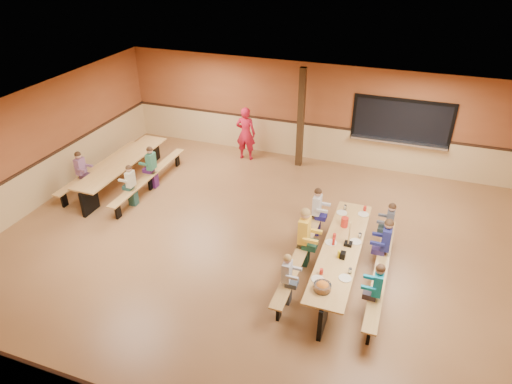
% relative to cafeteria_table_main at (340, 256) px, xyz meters
% --- Properties ---
extents(ground, '(12.00, 12.00, 0.00)m').
position_rel_cafeteria_table_main_xyz_m(ground, '(-1.95, 0.38, -0.53)').
color(ground, brown).
rests_on(ground, ground).
extents(room_envelope, '(12.04, 10.04, 3.02)m').
position_rel_cafeteria_table_main_xyz_m(room_envelope, '(-1.95, 0.38, 0.16)').
color(room_envelope, '#96512B').
rests_on(room_envelope, ground).
extents(kitchen_pass_through, '(2.78, 0.28, 1.38)m').
position_rel_cafeteria_table_main_xyz_m(kitchen_pass_through, '(0.65, 5.34, 0.96)').
color(kitchen_pass_through, black).
rests_on(kitchen_pass_through, ground).
extents(structural_post, '(0.18, 0.18, 3.00)m').
position_rel_cafeteria_table_main_xyz_m(structural_post, '(-2.15, 4.78, 0.97)').
color(structural_post, black).
rests_on(structural_post, ground).
extents(cafeteria_table_main, '(1.91, 3.70, 0.74)m').
position_rel_cafeteria_table_main_xyz_m(cafeteria_table_main, '(0.00, 0.00, 0.00)').
color(cafeteria_table_main, tan).
rests_on(cafeteria_table_main, ground).
extents(cafeteria_table_second, '(1.91, 3.70, 0.74)m').
position_rel_cafeteria_table_main_xyz_m(cafeteria_table_second, '(-6.46, 1.90, 0.00)').
color(cafeteria_table_second, tan).
rests_on(cafeteria_table_second, ground).
extents(seated_child_white_left, '(0.33, 0.27, 1.13)m').
position_rel_cafeteria_table_main_xyz_m(seated_child_white_left, '(-0.83, -1.09, 0.04)').
color(seated_child_white_left, '#BBBCC2').
rests_on(seated_child_white_left, ground).
extents(seated_adult_yellow, '(0.45, 0.37, 1.37)m').
position_rel_cafeteria_table_main_xyz_m(seated_adult_yellow, '(-0.83, 0.18, 0.16)').
color(seated_adult_yellow, yellow).
rests_on(seated_adult_yellow, ground).
extents(seated_child_grey_left, '(0.37, 0.30, 1.21)m').
position_rel_cafeteria_table_main_xyz_m(seated_child_grey_left, '(-0.83, 1.36, 0.08)').
color(seated_child_grey_left, silver).
rests_on(seated_child_grey_left, ground).
extents(seated_child_teal_right, '(0.36, 0.30, 1.20)m').
position_rel_cafeteria_table_main_xyz_m(seated_child_teal_right, '(0.83, -0.89, 0.07)').
color(seated_child_teal_right, '#128DAE').
rests_on(seated_child_teal_right, ground).
extents(seated_child_navy_right, '(0.39, 0.32, 1.26)m').
position_rel_cafeteria_table_main_xyz_m(seated_child_navy_right, '(0.83, 0.53, 0.10)').
color(seated_child_navy_right, navy).
rests_on(seated_child_navy_right, ground).
extents(seated_child_char_right, '(0.35, 0.29, 1.17)m').
position_rel_cafeteria_table_main_xyz_m(seated_child_char_right, '(0.83, 1.33, 0.06)').
color(seated_child_char_right, '#464850').
rests_on(seated_child_char_right, ground).
extents(seated_child_purple_sec, '(0.36, 0.29, 1.19)m').
position_rel_cafeteria_table_main_xyz_m(seated_child_purple_sec, '(-7.28, 1.16, 0.07)').
color(seated_child_purple_sec, '#8A597F').
rests_on(seated_child_purple_sec, ground).
extents(seated_child_green_sec, '(0.37, 0.30, 1.21)m').
position_rel_cafeteria_table_main_xyz_m(seated_child_green_sec, '(-5.63, 2.05, 0.08)').
color(seated_child_green_sec, '#367D5E').
rests_on(seated_child_green_sec, ground).
extents(seated_child_tan_sec, '(0.33, 0.27, 1.13)m').
position_rel_cafeteria_table_main_xyz_m(seated_child_tan_sec, '(-5.63, 1.04, 0.04)').
color(seated_child_tan_sec, beige).
rests_on(seated_child_tan_sec, ground).
extents(standing_woman, '(0.65, 0.45, 1.69)m').
position_rel_cafeteria_table_main_xyz_m(standing_woman, '(-3.84, 4.65, 0.32)').
color(standing_woman, red).
rests_on(standing_woman, ground).
extents(punch_pitcher, '(0.16, 0.16, 0.22)m').
position_rel_cafeteria_table_main_xyz_m(punch_pitcher, '(-0.09, 0.78, 0.32)').
color(punch_pitcher, red).
rests_on(punch_pitcher, cafeteria_table_main).
extents(chip_bowl, '(0.32, 0.32, 0.15)m').
position_rel_cafeteria_table_main_xyz_m(chip_bowl, '(-0.10, -1.34, 0.29)').
color(chip_bowl, orange).
rests_on(chip_bowl, cafeteria_table_main).
extents(napkin_dispenser, '(0.10, 0.14, 0.13)m').
position_rel_cafeteria_table_main_xyz_m(napkin_dispenser, '(0.08, -0.31, 0.28)').
color(napkin_dispenser, black).
rests_on(napkin_dispenser, cafeteria_table_main).
extents(condiment_mustard, '(0.06, 0.06, 0.17)m').
position_rel_cafeteria_table_main_xyz_m(condiment_mustard, '(0.00, -0.33, 0.30)').
color(condiment_mustard, yellow).
rests_on(condiment_mustard, cafeteria_table_main).
extents(condiment_ketchup, '(0.06, 0.06, 0.17)m').
position_rel_cafeteria_table_main_xyz_m(condiment_ketchup, '(-0.17, 0.03, 0.30)').
color(condiment_ketchup, '#B2140F').
rests_on(condiment_ketchup, cafeteria_table_main).
extents(table_paddle, '(0.16, 0.16, 0.56)m').
position_rel_cafeteria_table_main_xyz_m(table_paddle, '(0.11, 0.14, 0.35)').
color(table_paddle, black).
rests_on(table_paddle, cafeteria_table_main).
extents(place_settings, '(0.65, 3.30, 0.11)m').
position_rel_cafeteria_table_main_xyz_m(place_settings, '(0.00, 0.00, 0.27)').
color(place_settings, beige).
rests_on(place_settings, cafeteria_table_main).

